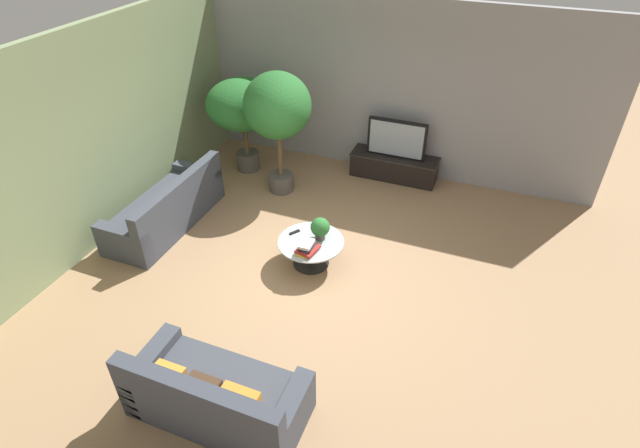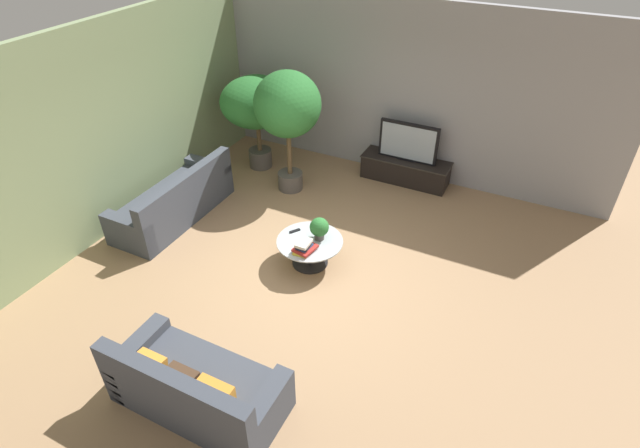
% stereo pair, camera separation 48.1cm
% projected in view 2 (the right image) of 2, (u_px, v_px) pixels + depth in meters
% --- Properties ---
extents(ground_plane, '(24.00, 24.00, 0.00)m').
position_uv_depth(ground_plane, '(311.00, 271.00, 6.98)').
color(ground_plane, '#9E7A56').
extents(back_wall_stone, '(7.40, 0.12, 3.00)m').
position_uv_depth(back_wall_stone, '(398.00, 91.00, 8.47)').
color(back_wall_stone, '#939399').
rests_on(back_wall_stone, ground).
extents(side_wall_left, '(0.12, 7.40, 3.00)m').
position_uv_depth(side_wall_left, '(122.00, 122.00, 7.43)').
color(side_wall_left, gray).
rests_on(side_wall_left, ground).
extents(media_console, '(1.55, 0.50, 0.43)m').
position_uv_depth(media_console, '(405.00, 169.00, 8.85)').
color(media_console, black).
rests_on(media_console, ground).
extents(television, '(1.03, 0.13, 0.67)m').
position_uv_depth(television, '(408.00, 142.00, 8.53)').
color(television, black).
rests_on(television, media_console).
extents(coffee_table, '(0.92, 0.92, 0.40)m').
position_uv_depth(coffee_table, '(310.00, 247.00, 6.96)').
color(coffee_table, black).
rests_on(coffee_table, ground).
extents(couch_by_wall, '(0.84, 2.11, 0.84)m').
position_uv_depth(couch_by_wall, '(175.00, 202.00, 7.88)').
color(couch_by_wall, '#3D424C').
rests_on(couch_by_wall, ground).
extents(couch_near_entry, '(1.78, 0.84, 0.84)m').
position_uv_depth(couch_near_entry, '(196.00, 388.00, 5.07)').
color(couch_near_entry, '#3D424C').
rests_on(couch_near_entry, ground).
extents(potted_palm_tall, '(1.26, 1.26, 1.71)m').
position_uv_depth(potted_palm_tall, '(256.00, 104.00, 8.70)').
color(potted_palm_tall, '#514C47').
rests_on(potted_palm_tall, ground).
extents(potted_palm_corner, '(1.08, 1.08, 2.08)m').
position_uv_depth(potted_palm_corner, '(288.00, 108.00, 7.90)').
color(potted_palm_corner, '#514C47').
rests_on(potted_palm_corner, ground).
extents(potted_plant_tabletop, '(0.27, 0.27, 0.33)m').
position_uv_depth(potted_plant_tabletop, '(319.00, 228.00, 6.81)').
color(potted_plant_tabletop, '#514C47').
rests_on(potted_plant_tabletop, coffee_table).
extents(book_stack, '(0.29, 0.34, 0.16)m').
position_uv_depth(book_stack, '(304.00, 247.00, 6.66)').
color(book_stack, gold).
rests_on(book_stack, coffee_table).
extents(remote_black, '(0.12, 0.16, 0.02)m').
position_uv_depth(remote_black, '(295.00, 231.00, 7.05)').
color(remote_black, black).
rests_on(remote_black, coffee_table).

